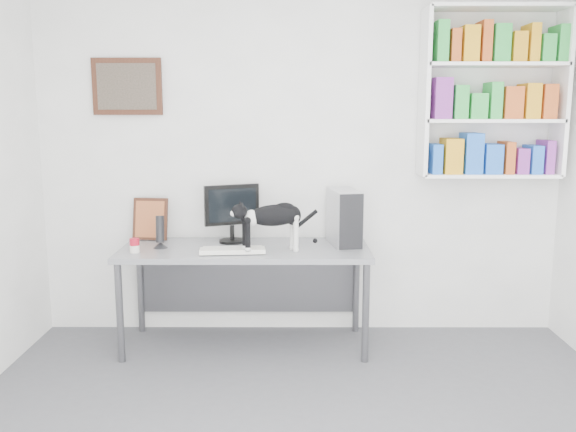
{
  "coord_description": "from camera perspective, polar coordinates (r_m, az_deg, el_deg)",
  "views": [
    {
      "loc": [
        -0.08,
        -2.68,
        1.73
      ],
      "look_at": [
        -0.09,
        1.53,
        0.99
      ],
      "focal_mm": 38.0,
      "sensor_mm": 36.0,
      "label": 1
    }
  ],
  "objects": [
    {
      "name": "pc_tower",
      "position": [
        4.5,
        5.26,
        -0.11
      ],
      "size": [
        0.24,
        0.43,
        0.41
      ],
      "primitive_type": "cube",
      "rotation": [
        0.0,
        0.0,
        0.16
      ],
      "color": "silver",
      "rests_on": "desk"
    },
    {
      "name": "wall_art",
      "position": [
        4.81,
        -14.82,
        11.63
      ],
      "size": [
        0.52,
        0.04,
        0.42
      ],
      "primitive_type": "cube",
      "color": "#432415",
      "rests_on": "room"
    },
    {
      "name": "leaning_print",
      "position": [
        4.77,
        -12.76,
        -0.2
      ],
      "size": [
        0.28,
        0.14,
        0.33
      ],
      "primitive_type": "cube",
      "rotation": [
        0.0,
        0.0,
        -0.12
      ],
      "color": "#432415",
      "rests_on": "desk"
    },
    {
      "name": "soup_can",
      "position": [
        4.38,
        -14.16,
        -2.69
      ],
      "size": [
        0.07,
        0.07,
        0.1
      ],
      "primitive_type": "cylinder",
      "rotation": [
        0.0,
        0.0,
        -0.07
      ],
      "color": "#AE0E22",
      "rests_on": "desk"
    },
    {
      "name": "desk",
      "position": [
        4.52,
        -3.98,
        -7.57
      ],
      "size": [
        1.79,
        0.7,
        0.75
      ],
      "primitive_type": "cube",
      "rotation": [
        0.0,
        0.0,
        0.0
      ],
      "color": "gray",
      "rests_on": "room"
    },
    {
      "name": "monitor",
      "position": [
        4.56,
        -5.28,
        0.28
      ],
      "size": [
        0.46,
        0.35,
        0.45
      ],
      "primitive_type": "cube",
      "rotation": [
        0.0,
        0.0,
        0.4
      ],
      "color": "black",
      "rests_on": "desk"
    },
    {
      "name": "speaker",
      "position": [
        4.47,
        -11.89,
        -1.4
      ],
      "size": [
        0.11,
        0.11,
        0.24
      ],
      "primitive_type": "cylinder",
      "rotation": [
        0.0,
        0.0,
        0.01
      ],
      "color": "black",
      "rests_on": "desk"
    },
    {
      "name": "keyboard",
      "position": [
        4.27,
        -5.21,
        -3.22
      ],
      "size": [
        0.47,
        0.21,
        0.03
      ],
      "primitive_type": "cube",
      "rotation": [
        0.0,
        0.0,
        0.09
      ],
      "color": "silver",
      "rests_on": "desk"
    },
    {
      "name": "room",
      "position": [
        2.71,
        1.88,
        1.85
      ],
      "size": [
        4.01,
        4.01,
        2.7
      ],
      "color": "#4B4C50",
      "rests_on": "ground"
    },
    {
      "name": "cat",
      "position": [
        4.23,
        -1.46,
        -1.09
      ],
      "size": [
        0.59,
        0.34,
        0.35
      ],
      "primitive_type": null,
      "rotation": [
        0.0,
        0.0,
        0.36
      ],
      "color": "black",
      "rests_on": "desk"
    },
    {
      "name": "bookshelf",
      "position": [
        4.77,
        18.61,
        10.86
      ],
      "size": [
        1.03,
        0.28,
        1.24
      ],
      "primitive_type": "cube",
      "color": "white",
      "rests_on": "room"
    }
  ]
}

